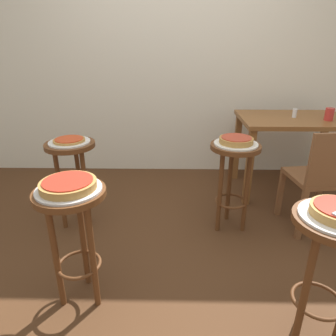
% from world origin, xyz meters
% --- Properties ---
extents(ground_plane, '(6.00, 6.00, 0.00)m').
position_xyz_m(ground_plane, '(0.00, 0.00, 0.00)').
color(ground_plane, '#4C2D19').
extents(back_wall, '(6.00, 0.10, 3.00)m').
position_xyz_m(back_wall, '(0.00, 1.65, 1.50)').
color(back_wall, silver).
rests_on(back_wall, ground_plane).
extents(stool_foreground, '(0.38, 0.38, 0.72)m').
position_xyz_m(stool_foreground, '(0.70, -0.63, 0.53)').
color(stool_foreground, '#5B3319').
rests_on(stool_foreground, ground_plane).
extents(stool_middle, '(0.38, 0.38, 0.72)m').
position_xyz_m(stool_middle, '(-0.56, -0.39, 0.53)').
color(stool_middle, '#5B3319').
rests_on(stool_middle, ground_plane).
extents(serving_plate_middle, '(0.34, 0.34, 0.01)m').
position_xyz_m(serving_plate_middle, '(-0.56, -0.39, 0.72)').
color(serving_plate_middle, silver).
rests_on(serving_plate_middle, stool_middle).
extents(pizza_middle, '(0.29, 0.29, 0.05)m').
position_xyz_m(pizza_middle, '(-0.56, -0.39, 0.75)').
color(pizza_middle, '#B78442').
rests_on(pizza_middle, serving_plate_middle).
extents(stool_leftside, '(0.38, 0.38, 0.72)m').
position_xyz_m(stool_leftside, '(0.45, 0.38, 0.53)').
color(stool_leftside, '#5B3319').
rests_on(stool_leftside, ground_plane).
extents(serving_plate_leftside, '(0.33, 0.33, 0.01)m').
position_xyz_m(serving_plate_leftside, '(0.45, 0.38, 0.72)').
color(serving_plate_leftside, white).
rests_on(serving_plate_leftside, stool_leftside).
extents(pizza_leftside, '(0.25, 0.25, 0.05)m').
position_xyz_m(pizza_leftside, '(0.45, 0.38, 0.75)').
color(pizza_leftside, '#B78442').
rests_on(pizza_leftside, serving_plate_leftside).
extents(stool_rear, '(0.38, 0.38, 0.72)m').
position_xyz_m(stool_rear, '(-0.81, 0.40, 0.53)').
color(stool_rear, '#5B3319').
rests_on(stool_rear, ground_plane).
extents(serving_plate_rear, '(0.31, 0.31, 0.01)m').
position_xyz_m(serving_plate_rear, '(-0.81, 0.40, 0.72)').
color(serving_plate_rear, silver).
rests_on(serving_plate_rear, stool_rear).
extents(pizza_rear, '(0.24, 0.24, 0.02)m').
position_xyz_m(pizza_rear, '(-0.81, 0.40, 0.74)').
color(pizza_rear, '#B78442').
rests_on(pizza_rear, serving_plate_rear).
extents(dining_table, '(1.01, 0.69, 0.76)m').
position_xyz_m(dining_table, '(1.12, 1.07, 0.64)').
color(dining_table, brown).
rests_on(dining_table, ground_plane).
extents(cup_near_edge, '(0.08, 0.08, 0.11)m').
position_xyz_m(cup_near_edge, '(1.38, 0.96, 0.82)').
color(cup_near_edge, red).
rests_on(cup_near_edge, dining_table).
extents(condiment_shaker, '(0.04, 0.04, 0.08)m').
position_xyz_m(condiment_shaker, '(1.12, 1.07, 0.80)').
color(condiment_shaker, white).
rests_on(condiment_shaker, dining_table).
extents(wooden_chair, '(0.45, 0.45, 0.85)m').
position_xyz_m(wooden_chair, '(1.12, 0.36, 0.47)').
color(wooden_chair, brown).
rests_on(wooden_chair, ground_plane).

